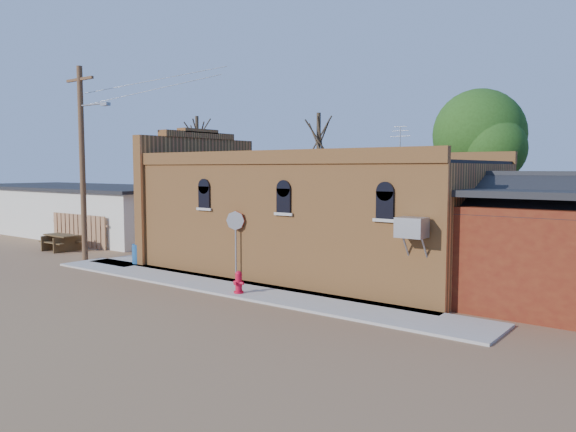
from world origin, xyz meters
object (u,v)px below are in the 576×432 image
Objects in this scene: brick_bar at (309,216)px; stop_sign at (236,227)px; picnic_table at (61,240)px; trash_barrel at (139,254)px; utility_pole at (83,159)px; fire_hydrant at (239,282)px.

brick_bar is 3.79m from stop_sign.
trash_barrel is at bearing -1.76° from picnic_table.
picnic_table is at bearing 163.79° from utility_pole.
fire_hydrant is 14.68m from picnic_table.
stop_sign is 1.27× the size of picnic_table.
trash_barrel reaches higher than fire_hydrant.
brick_bar is 19.01× the size of trash_barrel.
brick_bar is 5.61m from fire_hydrant.
fire_hydrant is 0.89× the size of trash_barrel.
trash_barrel is at bearing 154.11° from fire_hydrant.
fire_hydrant is at bearing -82.17° from brick_bar.
picnic_table is at bearing 179.56° from stop_sign.
fire_hydrant is 2.74m from stop_sign.
stop_sign is (-1.53, 1.54, 1.66)m from fire_hydrant.
brick_bar is 21.34× the size of fire_hydrant.
utility_pole is 4.31× the size of picnic_table.
fire_hydrant is at bearing -12.97° from trash_barrel.
fire_hydrant is at bearing -5.13° from utility_pole.
picnic_table is (-13.80, -3.13, -1.78)m from brick_bar.
trash_barrel is (-6.94, -3.47, -1.83)m from brick_bar.
picnic_table is (-14.52, 2.11, 0.10)m from fire_hydrant.
fire_hydrant is at bearing -7.14° from picnic_table.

